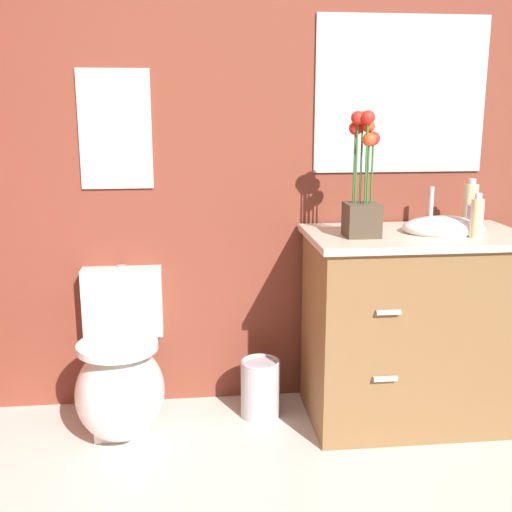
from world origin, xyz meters
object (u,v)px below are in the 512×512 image
object	(u,v)px
lotion_bottle	(477,217)
trash_bin	(260,388)
hand_wash_bottle	(475,218)
wall_poster	(115,130)
toilet	(121,378)
flower_vase	(363,191)
vanity_cabinet	(412,325)
wall_mirror	(401,95)
soap_bottle	(470,205)

from	to	relation	value
lotion_bottle	trash_bin	size ratio (longest dim) A/B	0.68
hand_wash_bottle	wall_poster	world-z (taller)	wall_poster
trash_bin	lotion_bottle	bearing A→B (deg)	-13.52
lotion_bottle	trash_bin	world-z (taller)	lotion_bottle
lotion_bottle	hand_wash_bottle	world-z (taller)	lotion_bottle
toilet	flower_vase	distance (m)	1.31
vanity_cabinet	trash_bin	xyz separation A→B (m)	(-0.67, 0.08, -0.31)
lotion_bottle	wall_poster	distance (m)	1.59
lotion_bottle	wall_poster	world-z (taller)	wall_poster
toilet	wall_poster	world-z (taller)	wall_poster
vanity_cabinet	flower_vase	world-z (taller)	flower_vase
wall_poster	vanity_cabinet	bearing A→B (deg)	-12.81
trash_bin	wall_poster	bearing A→B (deg)	161.32
hand_wash_bottle	wall_mirror	bearing A→B (deg)	127.60
vanity_cabinet	lotion_bottle	size ratio (longest dim) A/B	5.63
toilet	flower_vase	world-z (taller)	flower_vase
wall_mirror	lotion_bottle	bearing A→B (deg)	-63.92
trash_bin	vanity_cabinet	bearing A→B (deg)	-7.15
hand_wash_bottle	trash_bin	bearing A→B (deg)	173.10
hand_wash_bottle	wall_mirror	xyz separation A→B (m)	(-0.25, 0.32, 0.52)
flower_vase	hand_wash_bottle	xyz separation A→B (m)	(0.51, 0.02, -0.13)
toilet	lotion_bottle	xyz separation A→B (m)	(1.50, -0.15, 0.71)
toilet	trash_bin	xyz separation A→B (m)	(0.62, 0.06, -0.11)
soap_bottle	wall_poster	xyz separation A→B (m)	(-1.57, 0.19, 0.33)
vanity_cabinet	flower_vase	distance (m)	0.67
flower_vase	hand_wash_bottle	size ratio (longest dim) A/B	3.57
trash_bin	wall_mirror	size ratio (longest dim) A/B	0.34
flower_vase	wall_poster	xyz separation A→B (m)	(-1.03, 0.34, 0.24)
vanity_cabinet	lotion_bottle	xyz separation A→B (m)	(0.20, -0.13, 0.51)
flower_vase	trash_bin	size ratio (longest dim) A/B	1.90
toilet	wall_mirror	world-z (taller)	wall_mirror
lotion_bottle	wall_mirror	xyz separation A→B (m)	(-0.21, 0.42, 0.50)
flower_vase	lotion_bottle	world-z (taller)	flower_vase
lotion_bottle	trash_bin	xyz separation A→B (m)	(-0.88, 0.21, -0.81)
vanity_cabinet	soap_bottle	size ratio (longest dim) A/B	4.77
lotion_bottle	wall_mirror	bearing A→B (deg)	116.08
flower_vase	lotion_bottle	xyz separation A→B (m)	(0.47, -0.08, -0.11)
soap_bottle	trash_bin	distance (m)	1.26
lotion_bottle	hand_wash_bottle	size ratio (longest dim) A/B	1.28
flower_vase	lotion_bottle	bearing A→B (deg)	-9.82
soap_bottle	trash_bin	xyz separation A→B (m)	(-0.95, -0.02, -0.83)
vanity_cabinet	soap_bottle	bearing A→B (deg)	20.22
toilet	flower_vase	size ratio (longest dim) A/B	1.33
wall_poster	wall_mirror	xyz separation A→B (m)	(1.29, 0.00, 0.15)
hand_wash_bottle	trash_bin	xyz separation A→B (m)	(-0.92, 0.11, -0.79)
trash_bin	wall_mirror	world-z (taller)	wall_mirror
flower_vase	soap_bottle	xyz separation A→B (m)	(0.54, 0.15, -0.09)
trash_bin	wall_poster	xyz separation A→B (m)	(-0.62, 0.21, 1.16)
lotion_bottle	wall_mirror	size ratio (longest dim) A/B	0.23
vanity_cabinet	trash_bin	world-z (taller)	vanity_cabinet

